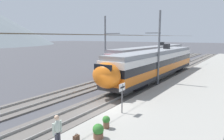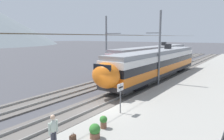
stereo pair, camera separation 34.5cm
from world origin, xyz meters
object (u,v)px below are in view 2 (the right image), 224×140
handbag_beside_passenger (73,138)px  potted_plant_platform_edge (103,121)px  passenger_walking (53,130)px  platform_sign (120,92)px  potted_plant_by_shelter (95,131)px  train_far_track (154,55)px  catenary_mast_mid (159,48)px  catenary_mast_far_side (107,46)px  train_near_platform (157,63)px

handbag_beside_passenger → potted_plant_platform_edge: potted_plant_platform_edge is taller
handbag_beside_passenger → potted_plant_platform_edge: 2.12m
passenger_walking → handbag_beside_passenger: bearing=-7.8°
platform_sign → potted_plant_platform_edge: 2.79m
platform_sign → potted_plant_by_shelter: bearing=-167.5°
train_far_track → platform_sign: train_far_track is taller
catenary_mast_mid → handbag_beside_passenger: (-15.02, -1.76, -3.81)m
potted_plant_platform_edge → catenary_mast_far_side: bearing=35.6°
potted_plant_platform_edge → catenary_mast_mid: bearing=9.3°
passenger_walking → potted_plant_platform_edge: bearing=-9.3°
potted_plant_platform_edge → train_near_platform: bearing=12.5°
catenary_mast_mid → passenger_walking: bearing=-174.3°
potted_plant_by_shelter → train_far_track: bearing=17.6°
train_near_platform → train_far_track: size_ratio=0.83×
catenary_mast_mid → passenger_walking: catenary_mast_mid is taller
train_near_platform → catenary_mast_mid: (-3.04, -1.43, 2.12)m
catenary_mast_far_side → platform_sign: 15.48m
catenary_mast_mid → handbag_beside_passenger: 15.60m
train_near_platform → platform_sign: train_near_platform is taller
catenary_mast_far_side → platform_sign: (-11.77, -9.75, -2.45)m
train_far_track → potted_plant_by_shelter: train_far_track is taller
catenary_mast_mid → catenary_mast_far_side: (1.34, 8.10, 0.01)m
train_near_platform → catenary_mast_far_side: catenary_mast_far_side is taller
train_near_platform → catenary_mast_far_side: (-1.71, 6.68, 2.13)m
passenger_walking → handbag_beside_passenger: 1.32m
train_far_track → train_near_platform: bearing=-154.6°
potted_plant_platform_edge → potted_plant_by_shelter: bearing=-163.7°
catenary_mast_far_side → platform_sign: catenary_mast_far_side is taller
catenary_mast_mid → handbag_beside_passenger: bearing=-173.3°
train_near_platform → platform_sign: 13.83m
train_near_platform → catenary_mast_far_side: 7.21m
train_near_platform → handbag_beside_passenger: train_near_platform is taller
catenary_mast_mid → passenger_walking: size_ratio=26.00×
train_near_platform → passenger_walking: train_near_platform is taller
train_far_track → passenger_walking: size_ratio=16.76×
catenary_mast_far_side → potted_plant_platform_edge: (-14.29, -10.23, -3.56)m
passenger_walking → potted_plant_by_shelter: 2.18m
train_far_track → passenger_walking: bearing=-165.1°
platform_sign → passenger_walking: 5.67m
train_far_track → passenger_walking: (-28.83, -7.65, -0.91)m
handbag_beside_passenger → potted_plant_by_shelter: (0.87, -0.72, 0.25)m
catenary_mast_mid → catenary_mast_far_side: bearing=80.6°
train_near_platform → potted_plant_by_shelter: train_near_platform is taller
potted_plant_by_shelter → catenary_mast_mid: bearing=9.9°
train_near_platform → train_far_track: same height
train_near_platform → catenary_mast_far_side: bearing=104.3°
potted_plant_platform_edge → train_far_track: bearing=17.6°
potted_plant_platform_edge → potted_plant_by_shelter: potted_plant_by_shelter is taller
handbag_beside_passenger → platform_sign: bearing=1.4°
train_far_track → potted_plant_platform_edge: train_far_track is taller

